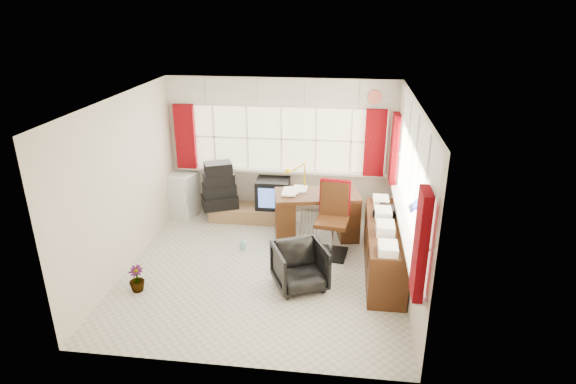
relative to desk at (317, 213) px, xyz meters
name	(u,v)px	position (x,y,z in m)	size (l,w,h in m)	color
ground	(263,270)	(-0.69, -1.18, -0.43)	(4.00, 4.00, 0.00)	beige
room_walls	(261,174)	(-0.69, -1.18, 1.07)	(4.00, 4.00, 4.00)	beige
window_back	(281,167)	(-0.69, 0.76, 0.51)	(3.70, 0.12, 3.60)	#FFF3C9
window_right	(404,219)	(1.25, -1.18, 0.51)	(0.12, 3.70, 3.60)	#FFF3C9
curtains	(332,159)	(0.24, -0.25, 1.02)	(3.83, 3.83, 1.15)	maroon
overhead_cabinets	(338,106)	(0.29, -0.20, 1.82)	(3.98, 3.98, 0.48)	white
desk	(317,213)	(0.00, 0.00, 0.00)	(1.46, 0.91, 0.81)	#462710
desk_lamp	(305,170)	(-0.22, 0.21, 0.67)	(0.17, 0.15, 0.46)	#DBB909
task_chair	(333,215)	(0.28, -0.46, 0.19)	(0.55, 0.57, 1.17)	black
office_chair	(300,267)	(-0.12, -1.53, -0.12)	(0.67, 0.69, 0.62)	black
radiator	(310,228)	(-0.09, -0.14, -0.21)	(0.36, 0.15, 0.54)	white
credenza	(384,247)	(1.04, -0.98, -0.04)	(0.50, 2.00, 0.85)	#462710
file_tray	(386,211)	(1.05, -0.64, 0.38)	(0.27, 0.35, 0.12)	black
tv_bench	(250,213)	(-1.24, 0.54, -0.31)	(1.40, 0.50, 0.25)	#9E774F
crt_tv	(273,193)	(-0.82, 0.62, 0.08)	(0.57, 0.54, 0.52)	black
hifi_stack	(219,187)	(-1.76, 0.46, 0.20)	(0.72, 0.61, 0.84)	black
mini_fridge	(183,194)	(-2.49, 0.62, -0.04)	(0.55, 0.56, 0.79)	white
spray_bottle_a	(228,214)	(-1.61, 0.40, -0.29)	(0.11, 0.11, 0.28)	white
spray_bottle_b	(243,244)	(-1.13, -0.56, -0.34)	(0.08, 0.08, 0.18)	#8CD1CB
flower_vase	(137,279)	(-2.30, -1.91, -0.25)	(0.21, 0.21, 0.37)	black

